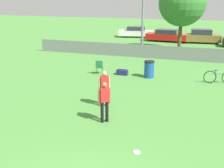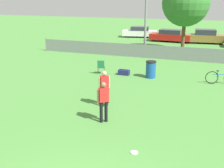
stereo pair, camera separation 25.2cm
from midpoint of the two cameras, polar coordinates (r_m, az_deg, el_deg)
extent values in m
cube|color=gray|center=(23.03, 13.57, 6.04)|extent=(24.35, 0.03, 1.10)
cylinder|color=slate|center=(27.19, -13.01, 7.88)|extent=(0.07, 0.07, 1.21)
cylinder|color=gray|center=(24.03, 7.25, 15.10)|extent=(0.20, 0.20, 7.97)
cylinder|color=brown|center=(26.73, 14.54, 9.33)|extent=(0.32, 0.32, 2.79)
sphere|color=#33702D|center=(26.50, 15.04, 15.67)|extent=(4.17, 4.17, 4.17)
cylinder|color=black|center=(11.33, -1.57, -5.72)|extent=(0.13, 0.13, 0.89)
cylinder|color=black|center=(11.40, -0.58, -5.58)|extent=(0.13, 0.13, 0.89)
cube|color=red|center=(11.10, -1.10, -2.20)|extent=(0.43, 0.41, 0.56)
sphere|color=#8C664C|center=(10.97, -1.11, -0.14)|extent=(0.21, 0.21, 0.21)
cylinder|color=#8C664C|center=(11.05, -2.21, -2.65)|extent=(0.08, 0.08, 0.63)
cylinder|color=#8C664C|center=(11.19, 0.01, -2.37)|extent=(0.08, 0.08, 0.63)
cylinder|color=black|center=(12.94, -1.42, -2.71)|extent=(0.13, 0.13, 0.89)
cylinder|color=black|center=(13.00, -0.55, -2.61)|extent=(0.13, 0.13, 0.89)
cube|color=red|center=(12.74, -1.00, 0.41)|extent=(0.43, 0.41, 0.56)
sphere|color=#D8AD8C|center=(12.63, -1.01, 2.22)|extent=(0.21, 0.21, 0.21)
cylinder|color=#D8AD8C|center=(12.70, -1.98, 0.03)|extent=(0.08, 0.08, 0.63)
cylinder|color=#D8AD8C|center=(12.83, -0.03, 0.23)|extent=(0.08, 0.08, 0.63)
cylinder|color=white|center=(9.47, 5.32, -13.68)|extent=(0.25, 0.25, 0.03)
torus|color=white|center=(9.47, 5.32, -13.67)|extent=(0.26, 0.26, 0.03)
cylinder|color=#333338|center=(18.73, -1.08, 2.90)|extent=(0.02, 0.02, 0.41)
cylinder|color=#333338|center=(18.79, -2.31, 2.93)|extent=(0.02, 0.02, 0.41)
cylinder|color=#333338|center=(18.34, -1.25, 2.59)|extent=(0.02, 0.02, 0.41)
cylinder|color=#333338|center=(18.40, -2.50, 2.62)|extent=(0.02, 0.02, 0.41)
cube|color=#1E663F|center=(18.51, -1.79, 3.43)|extent=(0.54, 0.54, 0.03)
cube|color=#1E663F|center=(18.24, -1.90, 4.04)|extent=(0.44, 0.13, 0.48)
torus|color=black|center=(17.36, 20.01, 1.24)|extent=(0.73, 0.25, 0.75)
cylinder|color=#195999|center=(17.47, 21.74, 1.81)|extent=(0.94, 0.30, 0.04)
cylinder|color=#195999|center=(17.40, 21.01, 1.83)|extent=(0.03, 0.03, 0.39)
cube|color=black|center=(17.35, 21.09, 2.51)|extent=(0.17, 0.10, 0.04)
cylinder|color=#194C99|center=(17.71, 8.28, 2.83)|extent=(0.61, 0.61, 0.98)
cylinder|color=black|center=(17.59, 8.36, 4.50)|extent=(0.64, 0.64, 0.08)
cube|color=navy|center=(18.28, 2.82, 2.38)|extent=(0.72, 0.40, 0.32)
cube|color=black|center=(18.24, 2.83, 2.92)|extent=(0.61, 0.04, 0.02)
cylinder|color=black|center=(36.41, 7.98, 10.00)|extent=(0.65, 0.30, 0.62)
cylinder|color=black|center=(34.99, 7.94, 9.70)|extent=(0.65, 0.30, 0.62)
cylinder|color=black|center=(36.54, 3.81, 10.15)|extent=(0.65, 0.30, 0.62)
cylinder|color=black|center=(35.12, 3.61, 9.86)|extent=(0.65, 0.30, 0.62)
cube|color=white|center=(35.71, 5.84, 10.27)|extent=(4.47, 2.46, 0.63)
cube|color=#2D333D|center=(35.65, 5.87, 11.15)|extent=(2.44, 1.87, 0.48)
cylinder|color=black|center=(33.10, 14.65, 8.90)|extent=(0.65, 0.22, 0.64)
cylinder|color=black|center=(31.68, 14.20, 8.57)|extent=(0.65, 0.22, 0.64)
cylinder|color=black|center=(33.66, 9.87, 9.33)|extent=(0.65, 0.22, 0.64)
cylinder|color=black|center=(32.26, 9.23, 9.02)|extent=(0.65, 0.22, 0.64)
cube|color=red|center=(32.62, 12.00, 9.34)|extent=(4.64, 1.96, 0.66)
cube|color=#2D333D|center=(32.54, 12.06, 10.34)|extent=(2.45, 1.62, 0.49)
cylinder|color=black|center=(33.42, 20.63, 8.43)|extent=(0.65, 0.24, 0.64)
cylinder|color=black|center=(31.94, 20.89, 8.03)|extent=(0.65, 0.24, 0.64)
cylinder|color=black|center=(33.24, 16.21, 8.80)|extent=(0.65, 0.24, 0.64)
cylinder|color=black|center=(31.75, 16.27, 8.42)|extent=(0.65, 0.24, 0.64)
cube|color=olive|center=(32.53, 18.55, 8.85)|extent=(4.27, 2.13, 0.74)
cube|color=#2D333D|center=(32.45, 18.66, 9.98)|extent=(2.29, 1.72, 0.56)
camera|label=1|loc=(0.13, -89.44, 0.18)|focal=45.00mm
camera|label=2|loc=(0.13, 90.56, -0.18)|focal=45.00mm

